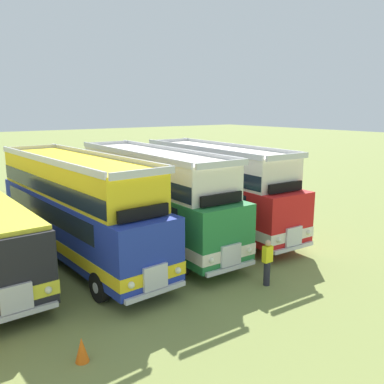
{
  "coord_description": "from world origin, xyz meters",
  "views": [
    {
      "loc": [
        -2.17,
        -16.34,
        6.43
      ],
      "look_at": [
        10.17,
        0.56,
        2.06
      ],
      "focal_mm": 38.22,
      "sensor_mm": 36.0,
      "label": 1
    }
  ],
  "objects_px": {
    "bus_fifth_in_row": "(76,205)",
    "marshal_person": "(267,262)",
    "cone_near_end": "(82,350)",
    "bus_sixth_in_row": "(152,194)",
    "bus_seventh_in_row": "(216,186)"
  },
  "relations": [
    {
      "from": "bus_sixth_in_row",
      "to": "bus_seventh_in_row",
      "type": "distance_m",
      "value": 3.75
    },
    {
      "from": "bus_sixth_in_row",
      "to": "bus_seventh_in_row",
      "type": "relative_size",
      "value": 1.06
    },
    {
      "from": "marshal_person",
      "to": "bus_fifth_in_row",
      "type": "bearing_deg",
      "value": 124.32
    },
    {
      "from": "bus_seventh_in_row",
      "to": "marshal_person",
      "type": "height_order",
      "value": "bus_seventh_in_row"
    },
    {
      "from": "bus_seventh_in_row",
      "to": "cone_near_end",
      "type": "distance_m",
      "value": 12.47
    },
    {
      "from": "marshal_person",
      "to": "cone_near_end",
      "type": "bearing_deg",
      "value": -176.46
    },
    {
      "from": "cone_near_end",
      "to": "marshal_person",
      "type": "height_order",
      "value": "marshal_person"
    },
    {
      "from": "bus_fifth_in_row",
      "to": "marshal_person",
      "type": "bearing_deg",
      "value": -55.68
    },
    {
      "from": "bus_fifth_in_row",
      "to": "marshal_person",
      "type": "height_order",
      "value": "bus_fifth_in_row"
    },
    {
      "from": "bus_fifth_in_row",
      "to": "cone_near_end",
      "type": "relative_size",
      "value": 17.44
    },
    {
      "from": "bus_fifth_in_row",
      "to": "marshal_person",
      "type": "xyz_separation_m",
      "value": [
        4.57,
        -6.7,
        -1.48
      ]
    },
    {
      "from": "cone_near_end",
      "to": "marshal_person",
      "type": "relative_size",
      "value": 0.39
    },
    {
      "from": "bus_fifth_in_row",
      "to": "bus_sixth_in_row",
      "type": "xyz_separation_m",
      "value": [
        3.75,
        0.06,
        -0.0
      ]
    },
    {
      "from": "bus_fifth_in_row",
      "to": "cone_near_end",
      "type": "bearing_deg",
      "value": -110.27
    },
    {
      "from": "cone_near_end",
      "to": "marshal_person",
      "type": "distance_m",
      "value": 7.25
    }
  ]
}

